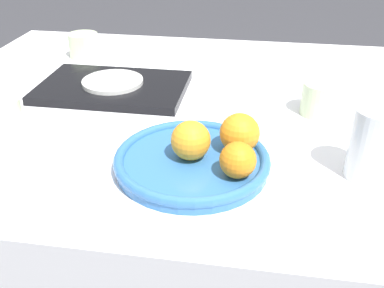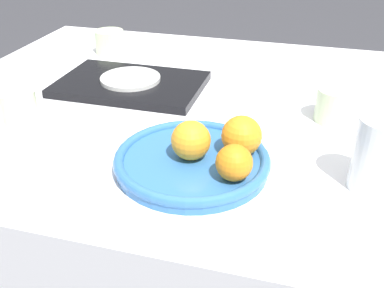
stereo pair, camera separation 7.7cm
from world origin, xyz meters
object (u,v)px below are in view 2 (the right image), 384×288
at_px(fruit_platter, 192,161).
at_px(cup_1, 336,105).
at_px(orange_2, 242,136).
at_px(serving_tray, 131,84).
at_px(orange_1, 191,140).
at_px(water_glass, 378,155).
at_px(side_plate, 130,79).
at_px(cup_2, 110,42).
at_px(orange_0, 234,163).
at_px(cup_0, 19,108).

xyz_separation_m(fruit_platter, cup_1, (0.24, 0.27, 0.02)).
height_order(orange_2, serving_tray, orange_2).
bearing_deg(orange_2, serving_tray, 139.96).
distance_m(orange_1, water_glass, 0.31).
xyz_separation_m(orange_2, side_plate, (-0.33, 0.28, -0.03)).
xyz_separation_m(serving_tray, cup_2, (-0.16, 0.24, 0.02)).
xyz_separation_m(orange_0, serving_tray, (-0.33, 0.36, -0.04)).
bearing_deg(side_plate, cup_2, 124.77).
xyz_separation_m(side_plate, cup_2, (-0.16, 0.24, 0.01)).
bearing_deg(cup_2, serving_tray, -55.23).
bearing_deg(orange_2, fruit_platter, -153.06).
distance_m(orange_1, cup_2, 0.69).
bearing_deg(fruit_platter, cup_0, 169.50).
distance_m(serving_tray, cup_0, 0.29).
xyz_separation_m(orange_0, water_glass, (0.22, 0.07, 0.01)).
relative_size(orange_1, cup_0, 0.95).
distance_m(orange_1, cup_0, 0.40).
relative_size(fruit_platter, cup_1, 3.30).
relative_size(fruit_platter, side_plate, 1.87).
xyz_separation_m(orange_1, cup_2, (-0.41, 0.55, -0.02)).
distance_m(orange_2, cup_2, 0.71).
bearing_deg(orange_2, orange_1, -154.98).
bearing_deg(cup_1, water_glass, -75.55).
height_order(orange_0, side_plate, orange_0).
relative_size(orange_0, orange_1, 0.87).
relative_size(orange_0, serving_tray, 0.17).
bearing_deg(water_glass, side_plate, 152.18).
relative_size(fruit_platter, orange_1, 3.98).
xyz_separation_m(orange_0, cup_0, (-0.48, 0.12, -0.02)).
bearing_deg(cup_0, water_glass, -4.02).
height_order(orange_0, cup_1, orange_0).
bearing_deg(orange_0, serving_tray, 132.72).
xyz_separation_m(serving_tray, cup_1, (0.49, -0.05, 0.03)).
height_order(fruit_platter, orange_1, orange_1).
bearing_deg(serving_tray, water_glass, -27.82).
distance_m(orange_0, orange_1, 0.10).
xyz_separation_m(water_glass, cup_0, (-0.70, 0.05, -0.03)).
distance_m(orange_0, cup_2, 0.78).
bearing_deg(water_glass, serving_tray, 152.18).
bearing_deg(cup_0, orange_0, -13.60).
xyz_separation_m(orange_1, orange_2, (0.08, 0.04, 0.00)).
xyz_separation_m(fruit_platter, side_plate, (-0.25, 0.32, 0.01)).
bearing_deg(orange_0, orange_2, 92.16).
height_order(cup_0, cup_2, cup_0).
height_order(serving_tray, cup_1, cup_1).
xyz_separation_m(orange_0, orange_1, (-0.09, 0.04, 0.00)).
distance_m(fruit_platter, cup_0, 0.41).
relative_size(orange_2, cup_2, 0.84).
xyz_separation_m(orange_0, orange_2, (-0.00, 0.08, 0.01)).
relative_size(cup_0, cup_2, 0.86).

